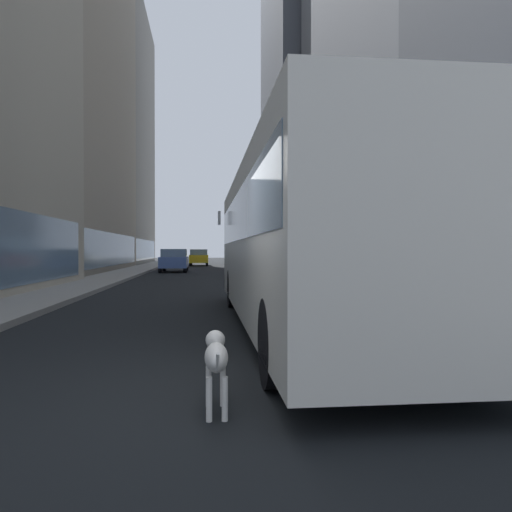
# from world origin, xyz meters

# --- Properties ---
(ground_plane) EXTENTS (120.00, 120.00, 0.00)m
(ground_plane) POSITION_xyz_m (0.00, 35.00, 0.00)
(ground_plane) COLOR black
(sidewalk_left) EXTENTS (2.40, 110.00, 0.15)m
(sidewalk_left) POSITION_xyz_m (-5.70, 35.00, 0.07)
(sidewalk_left) COLOR gray
(sidewalk_left) RESTS_ON ground
(sidewalk_right) EXTENTS (2.40, 110.00, 0.15)m
(sidewalk_right) POSITION_xyz_m (5.70, 35.00, 0.07)
(sidewalk_right) COLOR #ADA89E
(sidewalk_right) RESTS_ON ground
(building_left_mid) EXTENTS (9.07, 23.72, 32.79)m
(building_left_mid) POSITION_xyz_m (-11.90, 31.86, 16.39)
(building_left_mid) COLOR #A0937F
(building_left_mid) RESTS_ON ground
(building_left_far) EXTENTS (8.34, 21.78, 31.11)m
(building_left_far) POSITION_xyz_m (-11.90, 55.48, 15.55)
(building_left_far) COLOR gray
(building_left_far) RESTS_ON ground
(building_right_mid) EXTENTS (9.10, 20.77, 26.18)m
(building_right_mid) POSITION_xyz_m (11.90, 24.12, 13.08)
(building_right_mid) COLOR slate
(building_right_mid) RESTS_ON ground
(building_right_far) EXTENTS (11.87, 16.01, 33.58)m
(building_right_far) POSITION_xyz_m (11.90, 43.44, 16.78)
(building_right_far) COLOR #4C515B
(building_right_far) RESTS_ON ground
(transit_bus) EXTENTS (2.78, 11.53, 3.05)m
(transit_bus) POSITION_xyz_m (1.20, 4.14, 1.78)
(transit_bus) COLOR silver
(transit_bus) RESTS_ON ground
(car_blue_hatchback) EXTENTS (1.88, 4.21, 1.62)m
(car_blue_hatchback) POSITION_xyz_m (-2.80, 29.51, 0.82)
(car_blue_hatchback) COLOR #4C6BB7
(car_blue_hatchback) RESTS_ON ground
(car_white_van) EXTENTS (1.71, 4.41, 1.62)m
(car_white_van) POSITION_xyz_m (2.80, 41.55, 0.82)
(car_white_van) COLOR silver
(car_white_van) RESTS_ON ground
(car_black_suv) EXTENTS (1.83, 4.62, 1.62)m
(car_black_suv) POSITION_xyz_m (2.80, 26.17, 0.82)
(car_black_suv) COLOR black
(car_black_suv) RESTS_ON ground
(car_red_coupe) EXTENTS (1.87, 4.14, 1.62)m
(car_red_coupe) POSITION_xyz_m (2.80, 33.69, 0.82)
(car_red_coupe) COLOR red
(car_red_coupe) RESTS_ON ground
(car_yellow_taxi) EXTENTS (1.83, 4.72, 1.62)m
(car_yellow_taxi) POSITION_xyz_m (-1.20, 43.52, 0.82)
(car_yellow_taxi) COLOR yellow
(car_yellow_taxi) RESTS_ON ground
(dalmatian_dog) EXTENTS (0.22, 0.96, 0.72)m
(dalmatian_dog) POSITION_xyz_m (-0.61, -0.71, 0.51)
(dalmatian_dog) COLOR white
(dalmatian_dog) RESTS_ON ground
(pedestrian_with_handbag) EXTENTS (0.45, 0.34, 1.69)m
(pedestrian_with_handbag) POSITION_xyz_m (5.68, 6.11, 1.01)
(pedestrian_with_handbag) COLOR #1E1E2D
(pedestrian_with_handbag) RESTS_ON sidewalk_right
(pedestrian_in_coat) EXTENTS (0.34, 0.34, 1.69)m
(pedestrian_in_coat) POSITION_xyz_m (5.40, 4.79, 1.01)
(pedestrian_in_coat) COLOR #1E1E2D
(pedestrian_in_coat) RESTS_ON sidewalk_right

